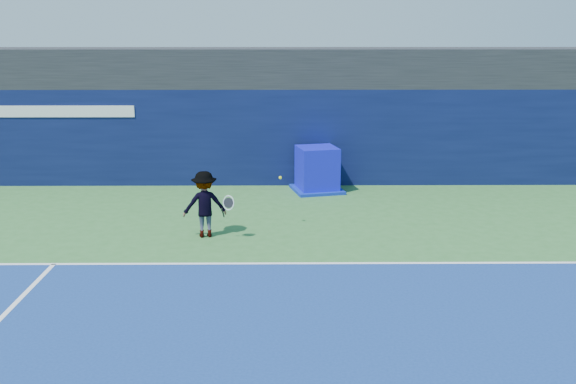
# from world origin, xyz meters

# --- Properties ---
(ground) EXTENTS (80.00, 80.00, 0.00)m
(ground) POSITION_xyz_m (0.00, 0.00, 0.00)
(ground) COLOR #326D31
(ground) RESTS_ON ground
(baseline) EXTENTS (24.00, 0.10, 0.01)m
(baseline) POSITION_xyz_m (0.00, 3.00, 0.01)
(baseline) COLOR white
(baseline) RESTS_ON ground
(stadium_band) EXTENTS (36.00, 3.00, 1.20)m
(stadium_band) POSITION_xyz_m (0.00, 11.50, 3.60)
(stadium_band) COLOR black
(stadium_band) RESTS_ON back_wall_assembly
(back_wall_assembly) EXTENTS (36.00, 1.03, 3.00)m
(back_wall_assembly) POSITION_xyz_m (-0.00, 10.50, 1.50)
(back_wall_assembly) COLOR #0A123A
(back_wall_assembly) RESTS_ON ground
(equipment_cart) EXTENTS (1.70, 1.70, 1.35)m
(equipment_cart) POSITION_xyz_m (0.84, 9.31, 0.62)
(equipment_cart) COLOR #0D0EC3
(equipment_cart) RESTS_ON ground
(tennis_player) EXTENTS (1.29, 0.77, 1.58)m
(tennis_player) POSITION_xyz_m (-2.04, 4.88, 0.79)
(tennis_player) COLOR silver
(tennis_player) RESTS_ON ground
(tennis_ball) EXTENTS (0.08, 0.08, 0.08)m
(tennis_ball) POSITION_xyz_m (-0.27, 5.62, 1.26)
(tennis_ball) COLOR yellow
(tennis_ball) RESTS_ON ground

